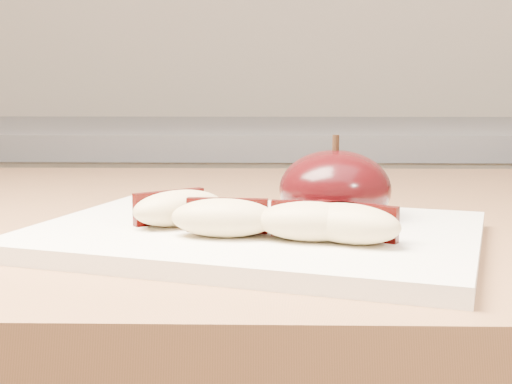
{
  "coord_description": "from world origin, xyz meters",
  "views": [
    {
      "loc": [
        -0.06,
        -0.15,
        1.01
      ],
      "look_at": [
        -0.07,
        0.36,
        0.94
      ],
      "focal_mm": 50.0,
      "sensor_mm": 36.0,
      "label": 1
    }
  ],
  "objects": [
    {
      "name": "apple_wedge_d",
      "position": [
        -0.01,
        0.3,
        0.93
      ],
      "size": [
        0.08,
        0.07,
        0.03
      ],
      "rotation": [
        0.0,
        0.0,
        -0.52
      ],
      "color": "#D7BF88",
      "rests_on": "cutting_board"
    },
    {
      "name": "apple_wedge_c",
      "position": [
        -0.03,
        0.31,
        0.93
      ],
      "size": [
        0.08,
        0.04,
        0.03
      ],
      "rotation": [
        0.0,
        0.0,
        -0.14
      ],
      "color": "#D7BF88",
      "rests_on": "cutting_board"
    },
    {
      "name": "apple_half",
      "position": [
        -0.01,
        0.4,
        0.93
      ],
      "size": [
        0.1,
        0.1,
        0.07
      ],
      "rotation": [
        0.0,
        0.0,
        -0.21
      ],
      "color": "black",
      "rests_on": "cutting_board"
    },
    {
      "name": "apple_wedge_b",
      "position": [
        -0.09,
        0.32,
        0.93
      ],
      "size": [
        0.07,
        0.04,
        0.03
      ],
      "rotation": [
        0.0,
        0.0,
        -0.09
      ],
      "color": "#D7BF88",
      "rests_on": "cutting_board"
    },
    {
      "name": "cutting_board",
      "position": [
        -0.07,
        0.36,
        0.91
      ],
      "size": [
        0.36,
        0.31,
        0.01
      ],
      "primitive_type": "cube",
      "rotation": [
        0.0,
        0.0,
        -0.3
      ],
      "color": "white",
      "rests_on": "island_counter"
    },
    {
      "name": "back_cabinet",
      "position": [
        0.0,
        1.2,
        0.47
      ],
      "size": [
        2.4,
        0.62,
        0.94
      ],
      "color": "silver",
      "rests_on": "ground"
    },
    {
      "name": "apple_wedge_a",
      "position": [
        -0.13,
        0.36,
        0.93
      ],
      "size": [
        0.08,
        0.07,
        0.03
      ],
      "rotation": [
        0.0,
        0.0,
        0.63
      ],
      "color": "#D7BF88",
      "rests_on": "cutting_board"
    }
  ]
}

